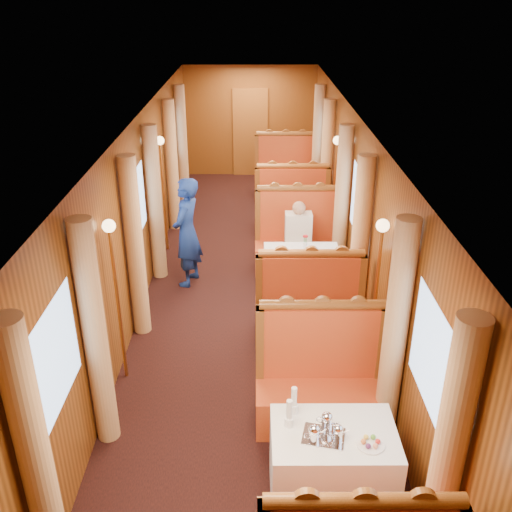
{
  "coord_description": "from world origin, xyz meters",
  "views": [
    {
      "loc": [
        0.08,
        -7.13,
        4.11
      ],
      "look_at": [
        0.11,
        -0.73,
        1.05
      ],
      "focal_mm": 40.0,
      "sensor_mm": 36.0,
      "label": 1
    }
  ],
  "objects_px": {
    "table_mid": "(301,277)",
    "steward": "(187,232)",
    "tea_tray": "(323,436)",
    "teapot_back": "(327,423)",
    "table_far": "(288,194)",
    "table_near": "(332,466)",
    "rose_vase_mid": "(305,240)",
    "rose_vase_far": "(291,167)",
    "banquette_far_fwd": "(291,210)",
    "banquette_mid_fwd": "(308,311)",
    "banquette_far_aft": "(285,176)",
    "banquette_mid_aft": "(297,244)",
    "banquette_near_aft": "(320,386)",
    "teapot_left": "(314,436)",
    "fruit_plate": "(370,443)",
    "teapot_right": "(338,434)",
    "passenger": "(298,232)"
  },
  "relations": [
    {
      "from": "banquette_near_aft",
      "to": "steward",
      "type": "height_order",
      "value": "steward"
    },
    {
      "from": "table_far",
      "to": "table_near",
      "type": "bearing_deg",
      "value": -90.0
    },
    {
      "from": "fruit_plate",
      "to": "teapot_back",
      "type": "bearing_deg",
      "value": 152.2
    },
    {
      "from": "banquette_mid_fwd",
      "to": "banquette_far_fwd",
      "type": "height_order",
      "value": "same"
    },
    {
      "from": "teapot_back",
      "to": "steward",
      "type": "bearing_deg",
      "value": 132.99
    },
    {
      "from": "fruit_plate",
      "to": "tea_tray",
      "type": "bearing_deg",
      "value": 166.44
    },
    {
      "from": "teapot_left",
      "to": "table_far",
      "type": "bearing_deg",
      "value": 75.36
    },
    {
      "from": "banquette_mid_fwd",
      "to": "steward",
      "type": "bearing_deg",
      "value": 136.72
    },
    {
      "from": "banquette_near_aft",
      "to": "table_near",
      "type": "bearing_deg",
      "value": -90.0
    },
    {
      "from": "banquette_near_aft",
      "to": "rose_vase_mid",
      "type": "distance_m",
      "value": 2.57
    },
    {
      "from": "table_mid",
      "to": "banquette_far_aft",
      "type": "height_order",
      "value": "banquette_far_aft"
    },
    {
      "from": "banquette_far_aft",
      "to": "tea_tray",
      "type": "height_order",
      "value": "banquette_far_aft"
    },
    {
      "from": "banquette_mid_aft",
      "to": "teapot_left",
      "type": "relative_size",
      "value": 8.51
    },
    {
      "from": "tea_tray",
      "to": "teapot_left",
      "type": "distance_m",
      "value": 0.11
    },
    {
      "from": "banquette_far_fwd",
      "to": "banquette_mid_fwd",
      "type": "bearing_deg",
      "value": -90.0
    },
    {
      "from": "table_near",
      "to": "banquette_near_aft",
      "type": "height_order",
      "value": "banquette_near_aft"
    },
    {
      "from": "teapot_right",
      "to": "rose_vase_mid",
      "type": "bearing_deg",
      "value": 83.55
    },
    {
      "from": "tea_tray",
      "to": "rose_vase_far",
      "type": "bearing_deg",
      "value": 88.88
    },
    {
      "from": "rose_vase_mid",
      "to": "teapot_left",
      "type": "bearing_deg",
      "value": -93.51
    },
    {
      "from": "table_mid",
      "to": "steward",
      "type": "distance_m",
      "value": 1.79
    },
    {
      "from": "fruit_plate",
      "to": "steward",
      "type": "bearing_deg",
      "value": 114.65
    },
    {
      "from": "table_near",
      "to": "banquette_far_fwd",
      "type": "height_order",
      "value": "banquette_far_fwd"
    },
    {
      "from": "banquette_near_aft",
      "to": "teapot_right",
      "type": "xyz_separation_m",
      "value": [
        0.01,
        -1.1,
        0.38
      ]
    },
    {
      "from": "banquette_far_aft",
      "to": "teapot_left",
      "type": "relative_size",
      "value": 8.51
    },
    {
      "from": "banquette_near_aft",
      "to": "teapot_right",
      "type": "height_order",
      "value": "banquette_near_aft"
    },
    {
      "from": "banquette_far_fwd",
      "to": "teapot_back",
      "type": "distance_m",
      "value": 5.97
    },
    {
      "from": "banquette_mid_fwd",
      "to": "teapot_back",
      "type": "xyz_separation_m",
      "value": [
        -0.07,
        -2.45,
        0.39
      ]
    },
    {
      "from": "fruit_plate",
      "to": "teapot_right",
      "type": "bearing_deg",
      "value": 167.4
    },
    {
      "from": "teapot_right",
      "to": "table_near",
      "type": "bearing_deg",
      "value": 90.98
    },
    {
      "from": "table_far",
      "to": "rose_vase_mid",
      "type": "relative_size",
      "value": 2.92
    },
    {
      "from": "fruit_plate",
      "to": "rose_vase_far",
      "type": "relative_size",
      "value": 0.65
    },
    {
      "from": "tea_tray",
      "to": "banquette_far_fwd",
      "type": "bearing_deg",
      "value": 89.06
    },
    {
      "from": "banquette_near_aft",
      "to": "banquette_mid_aft",
      "type": "relative_size",
      "value": 1.0
    },
    {
      "from": "passenger",
      "to": "fruit_plate",
      "type": "bearing_deg",
      "value": -86.49
    },
    {
      "from": "table_far",
      "to": "passenger",
      "type": "relative_size",
      "value": 1.38
    },
    {
      "from": "banquette_near_aft",
      "to": "teapot_back",
      "type": "xyz_separation_m",
      "value": [
        -0.07,
        -0.98,
        0.39
      ]
    },
    {
      "from": "banquette_far_fwd",
      "to": "teapot_left",
      "type": "height_order",
      "value": "banquette_far_fwd"
    },
    {
      "from": "table_far",
      "to": "tea_tray",
      "type": "relative_size",
      "value": 3.09
    },
    {
      "from": "banquette_mid_aft",
      "to": "table_far",
      "type": "relative_size",
      "value": 1.28
    },
    {
      "from": "banquette_mid_fwd",
      "to": "fruit_plate",
      "type": "xyz_separation_m",
      "value": [
        0.27,
        -2.63,
        0.35
      ]
    },
    {
      "from": "banquette_far_fwd",
      "to": "rose_vase_mid",
      "type": "xyz_separation_m",
      "value": [
        0.04,
        -2.45,
        0.5
      ]
    },
    {
      "from": "banquette_near_aft",
      "to": "banquette_far_aft",
      "type": "xyz_separation_m",
      "value": [
        0.0,
        7.0,
        0.0
      ]
    },
    {
      "from": "table_mid",
      "to": "table_far",
      "type": "bearing_deg",
      "value": 90.0
    },
    {
      "from": "table_near",
      "to": "rose_vase_mid",
      "type": "relative_size",
      "value": 2.92
    },
    {
      "from": "fruit_plate",
      "to": "teapot_left",
      "type": "bearing_deg",
      "value": 175.02
    },
    {
      "from": "rose_vase_mid",
      "to": "rose_vase_far",
      "type": "xyz_separation_m",
      "value": [
        -0.0,
        3.43,
        0.0
      ]
    },
    {
      "from": "banquette_far_aft",
      "to": "steward",
      "type": "relative_size",
      "value": 0.81
    },
    {
      "from": "tea_tray",
      "to": "teapot_back",
      "type": "xyz_separation_m",
      "value": [
        0.03,
        0.09,
        0.06
      ]
    },
    {
      "from": "table_mid",
      "to": "banquette_mid_aft",
      "type": "distance_m",
      "value": 1.02
    },
    {
      "from": "tea_tray",
      "to": "teapot_right",
      "type": "xyz_separation_m",
      "value": [
        0.11,
        -0.03,
        0.05
      ]
    }
  ]
}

